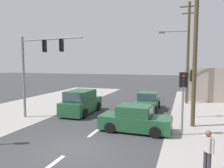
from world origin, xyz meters
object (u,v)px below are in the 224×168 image
object	(u,v)px
sedan_kerbside_parked	(148,102)
suv_receding_far	(81,103)
pedestal_signal_far_median	(193,85)
pedestal_signal_right_kerb	(183,93)
utility_pole_midground_right	(195,48)
traffic_signal_mast	(36,62)
pedestrian_at_kerb	(208,149)
utility_pole_background_right	(187,50)
sedan_oncoming_mid	(135,120)

from	to	relation	value
sedan_kerbside_parked	suv_receding_far	xyz separation A→B (m)	(-4.90, -3.01, 0.18)
pedestal_signal_far_median	pedestal_signal_right_kerb	bearing A→B (deg)	-98.47
utility_pole_midground_right	suv_receding_far	distance (m)	9.48
traffic_signal_mast	pedestrian_at_kerb	size ratio (longest dim) A/B	3.68
utility_pole_midground_right	pedestal_signal_right_kerb	bearing A→B (deg)	-107.38
utility_pole_background_right	sedan_kerbside_parked	distance (m)	7.15
utility_pole_background_right	pedestrian_at_kerb	world-z (taller)	utility_pole_background_right
pedestal_signal_far_median	pedestrian_at_kerb	distance (m)	8.95
sedan_oncoming_mid	sedan_kerbside_parked	world-z (taller)	same
pedestal_signal_right_kerb	utility_pole_midground_right	bearing A→B (deg)	72.62
pedestal_signal_far_median	sedan_kerbside_parked	distance (m)	4.30
pedestal_signal_far_median	utility_pole_midground_right	bearing A→B (deg)	-91.02
pedestal_signal_right_kerb	sedan_kerbside_parked	size ratio (longest dim) A/B	0.84
utility_pole_background_right	utility_pole_midground_right	bearing A→B (deg)	-87.03
traffic_signal_mast	pedestal_signal_far_median	world-z (taller)	traffic_signal_mast
sedan_oncoming_mid	pedestal_signal_far_median	bearing A→B (deg)	54.42
traffic_signal_mast	pedestrian_at_kerb	bearing A→B (deg)	-23.55
traffic_signal_mast	sedan_oncoming_mid	xyz separation A→B (m)	(7.36, -0.64, -3.44)
sedan_oncoming_mid	pedestrian_at_kerb	xyz separation A→B (m)	(3.60, -4.14, 0.22)
utility_pole_background_right	pedestrian_at_kerb	size ratio (longest dim) A/B	6.17
utility_pole_background_right	traffic_signal_mast	bearing A→B (deg)	-135.59
utility_pole_midground_right	suv_receding_far	bearing A→B (deg)	172.56
utility_pole_midground_right	utility_pole_background_right	size ratio (longest dim) A/B	0.95
sedan_oncoming_mid	sedan_kerbside_parked	distance (m)	6.26
pedestal_signal_far_median	suv_receding_far	bearing A→B (deg)	-170.43
utility_pole_background_right	sedan_oncoming_mid	xyz separation A→B (m)	(-2.86, -10.66, -4.69)
traffic_signal_mast	pedestal_signal_right_kerb	xyz separation A→B (m)	(10.03, -0.53, -1.73)
pedestal_signal_right_kerb	sedan_oncoming_mid	distance (m)	3.17
pedestal_signal_right_kerb	sedan_oncoming_mid	bearing A→B (deg)	-177.63
traffic_signal_mast	pedestal_signal_far_median	distance (m)	11.58
sedan_kerbside_parked	suv_receding_far	world-z (taller)	suv_receding_far
utility_pole_midground_right	traffic_signal_mast	distance (m)	10.81
utility_pole_midground_right	pedestrian_at_kerb	size ratio (longest dim) A/B	5.85
utility_pole_background_right	sedan_oncoming_mid	bearing A→B (deg)	-105.03
pedestrian_at_kerb	pedestal_signal_far_median	bearing A→B (deg)	91.62
sedan_oncoming_mid	traffic_signal_mast	bearing A→B (deg)	175.03
sedan_kerbside_parked	suv_receding_far	size ratio (longest dim) A/B	0.93
sedan_kerbside_parked	utility_pole_midground_right	bearing A→B (deg)	-49.07
pedestal_signal_right_kerb	sedan_kerbside_parked	distance (m)	7.02
sedan_kerbside_parked	pedestal_signal_far_median	bearing A→B (deg)	-23.55
pedestal_signal_right_kerb	suv_receding_far	distance (m)	8.57
utility_pole_background_right	suv_receding_far	bearing A→B (deg)	-137.28
utility_pole_background_right	pedestal_signal_right_kerb	bearing A→B (deg)	-91.05
pedestal_signal_right_kerb	pedestrian_at_kerb	bearing A→B (deg)	-77.65
traffic_signal_mast	pedestrian_at_kerb	distance (m)	12.38
traffic_signal_mast	sedan_oncoming_mid	world-z (taller)	traffic_signal_mast
utility_pole_midground_right	sedan_kerbside_parked	bearing A→B (deg)	130.93
sedan_kerbside_parked	pedestal_signal_right_kerb	bearing A→B (deg)	-64.48
utility_pole_background_right	suv_receding_far	world-z (taller)	utility_pole_background_right
pedestrian_at_kerb	sedan_oncoming_mid	bearing A→B (deg)	131.01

